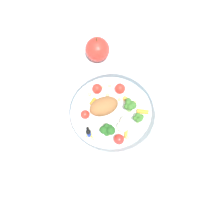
# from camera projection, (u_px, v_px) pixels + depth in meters

# --- Properties ---
(ground_plane) EXTENTS (2.40, 2.40, 0.00)m
(ground_plane) POSITION_uv_depth(u_px,v_px,m) (116.00, 115.00, 0.68)
(ground_plane) COLOR silver
(food_container) EXTENTS (0.26, 0.26, 0.06)m
(food_container) POSITION_uv_depth(u_px,v_px,m) (111.00, 113.00, 0.64)
(food_container) COLOR white
(food_container) RESTS_ON ground_plane
(loose_apple) EXTENTS (0.08, 0.08, 0.09)m
(loose_apple) POSITION_uv_depth(u_px,v_px,m) (97.00, 49.00, 0.73)
(loose_apple) COLOR red
(loose_apple) RESTS_ON ground_plane
(folded_napkin) EXTENTS (0.19, 0.18, 0.01)m
(folded_napkin) POSITION_uv_depth(u_px,v_px,m) (156.00, 193.00, 0.58)
(folded_napkin) COLOR white
(folded_napkin) RESTS_ON ground_plane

